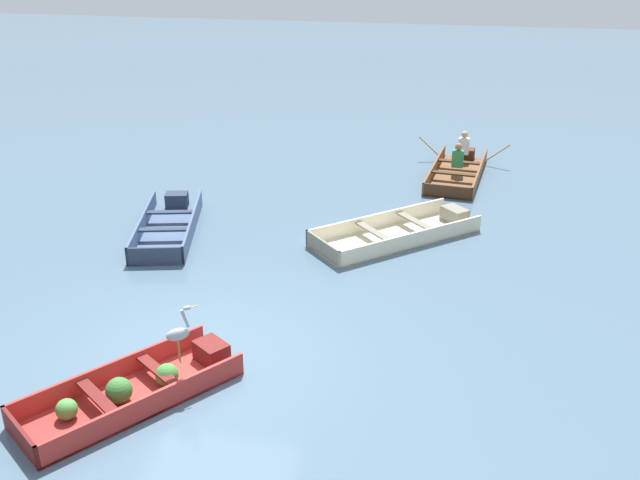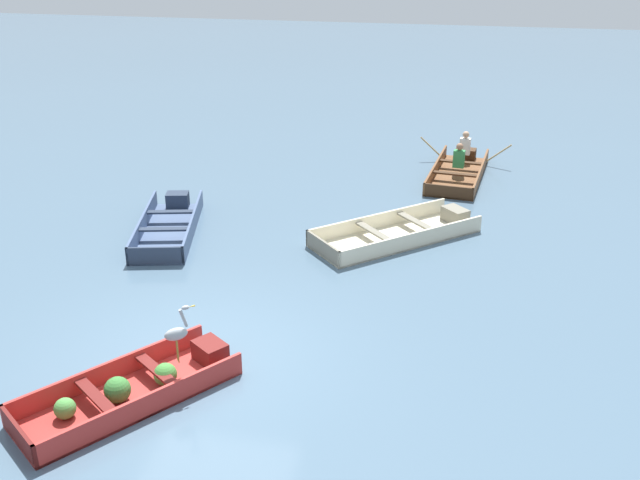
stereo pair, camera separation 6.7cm
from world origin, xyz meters
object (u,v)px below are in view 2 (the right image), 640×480
at_px(heron_on_dinghy, 177,332).
at_px(skiff_cream_mid_moored, 402,232).
at_px(rowboat_wooden_brown_with_crew, 459,168).
at_px(dinghy_red_foreground, 134,388).
at_px(skiff_slate_blue_near_moored, 169,224).

bearing_deg(heron_on_dinghy, skiff_cream_mid_moored, 67.33).
relative_size(rowboat_wooden_brown_with_crew, heron_on_dinghy, 4.14).
height_order(dinghy_red_foreground, heron_on_dinghy, heron_on_dinghy).
relative_size(skiff_slate_blue_near_moored, skiff_cream_mid_moored, 0.98).
height_order(skiff_cream_mid_moored, rowboat_wooden_brown_with_crew, rowboat_wooden_brown_with_crew).
xyz_separation_m(skiff_slate_blue_near_moored, rowboat_wooden_brown_with_crew, (5.83, 5.02, 0.04)).
bearing_deg(skiff_cream_mid_moored, heron_on_dinghy, -112.67).
relative_size(skiff_slate_blue_near_moored, rowboat_wooden_brown_with_crew, 0.96).
bearing_deg(dinghy_red_foreground, rowboat_wooden_brown_with_crew, 69.44).
xyz_separation_m(dinghy_red_foreground, rowboat_wooden_brown_with_crew, (3.96, 10.56, 0.02)).
relative_size(dinghy_red_foreground, rowboat_wooden_brown_with_crew, 0.88).
xyz_separation_m(dinghy_red_foreground, skiff_cream_mid_moored, (2.96, 6.20, -0.03)).
height_order(dinghy_red_foreground, skiff_slate_blue_near_moored, dinghy_red_foreground).
bearing_deg(heron_on_dinghy, rowboat_wooden_brown_with_crew, 71.36).
distance_m(skiff_cream_mid_moored, heron_on_dinghy, 6.36).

